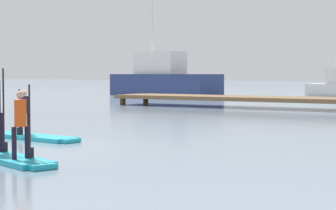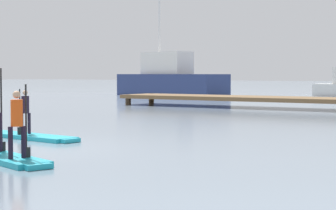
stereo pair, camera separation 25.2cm
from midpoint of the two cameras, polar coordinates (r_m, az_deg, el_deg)
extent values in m
plane|color=gray|center=(13.63, -13.41, -3.84)|extent=(240.00, 240.00, 0.00)
cube|color=#1E9EB2|center=(15.71, -12.60, -2.77)|extent=(3.31, 1.05, 0.10)
cube|color=#1E9EB2|center=(14.43, -8.49, -3.22)|extent=(0.29, 0.50, 0.09)
cylinder|color=black|center=(15.69, -12.11, -1.65)|extent=(0.08, 0.08, 0.51)
cylinder|color=black|center=(15.55, -12.75, -1.69)|extent=(0.08, 0.08, 0.51)
cylinder|color=black|center=(15.59, -12.44, 0.04)|extent=(0.21, 0.21, 0.42)
sphere|color=tan|center=(15.58, -12.46, 1.11)|extent=(0.12, 0.12, 0.12)
cylinder|color=black|center=(15.50, -12.92, -0.61)|extent=(0.03, 0.03, 1.10)
cube|color=black|center=(15.53, -12.90, -2.31)|extent=(0.05, 0.14, 0.18)
cube|color=#1E9EB2|center=(10.51, -11.14, -5.52)|extent=(0.37, 0.51, 0.09)
cylinder|color=black|center=(12.21, -14.40, -0.43)|extent=(0.03, 0.03, 1.58)
cube|color=black|center=(12.27, -14.36, -3.69)|extent=(0.07, 0.14, 0.18)
cylinder|color=black|center=(11.21, -12.42, -3.31)|extent=(0.09, 0.09, 0.56)
cylinder|color=black|center=(11.10, -13.55, -3.38)|extent=(0.09, 0.09, 0.56)
cylinder|color=#E54C14|center=(11.11, -13.01, -0.72)|extent=(0.26, 0.26, 0.46)
sphere|color=tan|center=(11.10, -13.03, 0.93)|extent=(0.13, 0.13, 0.13)
cylinder|color=black|center=(11.20, -12.20, -1.44)|extent=(0.03, 0.03, 1.29)
cube|color=black|center=(11.25, -12.17, -4.26)|extent=(0.07, 0.14, 0.18)
cube|color=navy|center=(43.31, 0.36, 1.81)|extent=(9.68, 4.74, 1.55)
cube|color=white|center=(43.59, 0.04, 3.85)|extent=(4.20, 2.58, 1.54)
cylinder|color=silver|center=(44.43, -0.64, 8.98)|extent=(0.12, 0.12, 6.43)
cube|color=brown|center=(28.97, 8.46, 0.58)|extent=(13.90, 2.66, 0.18)
cylinder|color=#473828|center=(31.47, -3.43, 0.48)|extent=(0.28, 0.28, 0.52)
cylinder|color=#473828|center=(33.14, -1.32, 0.60)|extent=(0.28, 0.28, 0.52)
camera|label=1|loc=(0.13, -89.52, 0.02)|focal=66.79mm
camera|label=2|loc=(0.13, 90.48, -0.02)|focal=66.79mm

